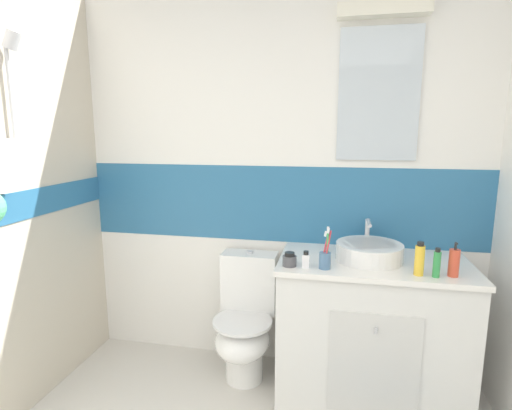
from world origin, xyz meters
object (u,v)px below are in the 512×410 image
object	(u,v)px
sink_basin	(369,251)
deodorant_spray_can	(419,259)
toothbrush_cup	(325,257)
hair_gel_jar	(290,260)
perfume_flask_small	(306,260)
toilet	(245,322)
soap_dispenser	(454,263)
toothpaste_tube_upright	(437,264)

from	to	relation	value
sink_basin	deodorant_spray_can	distance (m)	0.31
deodorant_spray_can	toothbrush_cup	bearing A→B (deg)	179.71
toothbrush_cup	deodorant_spray_can	bearing A→B (deg)	-0.29
hair_gel_jar	perfume_flask_small	xyz separation A→B (m)	(0.09, -0.01, 0.01)
toilet	soap_dispenser	bearing A→B (deg)	-11.44
toothbrush_cup	sink_basin	bearing A→B (deg)	39.69
sink_basin	hair_gel_jar	world-z (taller)	sink_basin
toilet	sink_basin	bearing A→B (deg)	-3.50
toilet	toothpaste_tube_upright	size ratio (longest dim) A/B	5.31
hair_gel_jar	toothbrush_cup	bearing A→B (deg)	-1.30
sink_basin	soap_dispenser	size ratio (longest dim) A/B	2.30
toilet	toothbrush_cup	size ratio (longest dim) A/B	3.53
soap_dispenser	toilet	bearing A→B (deg)	168.56
sink_basin	toilet	world-z (taller)	sink_basin
sink_basin	toothbrush_cup	world-z (taller)	toothbrush_cup
deodorant_spray_can	perfume_flask_small	xyz separation A→B (m)	(-0.57, -0.01, -0.04)
sink_basin	deodorant_spray_can	bearing A→B (deg)	-41.10
hair_gel_jar	toilet	bearing A→B (deg)	141.80
soap_dispenser	hair_gel_jar	bearing A→B (deg)	-179.29
hair_gel_jar	toothpaste_tube_upright	size ratio (longest dim) A/B	0.50
deodorant_spray_can	toothpaste_tube_upright	world-z (taller)	deodorant_spray_can
toothbrush_cup	perfume_flask_small	xyz separation A→B (m)	(-0.10, -0.01, -0.02)
toilet	hair_gel_jar	world-z (taller)	hair_gel_jar
soap_dispenser	toothpaste_tube_upright	distance (m)	0.09
hair_gel_jar	perfume_flask_small	world-z (taller)	perfume_flask_small
sink_basin	toilet	xyz separation A→B (m)	(-0.73, 0.05, -0.53)
sink_basin	toothpaste_tube_upright	size ratio (longest dim) A/B	2.74
deodorant_spray_can	toothpaste_tube_upright	distance (m)	0.08
deodorant_spray_can	toothpaste_tube_upright	size ratio (longest dim) A/B	1.15
toothbrush_cup	hair_gel_jar	bearing A→B (deg)	178.70
toothbrush_cup	soap_dispenser	xyz separation A→B (m)	(0.64, 0.01, 0.01)
toothbrush_cup	deodorant_spray_can	distance (m)	0.47
perfume_flask_small	soap_dispenser	bearing A→B (deg)	1.73
toothbrush_cup	deodorant_spray_can	xyz separation A→B (m)	(0.47, -0.00, 0.02)
deodorant_spray_can	perfume_flask_small	world-z (taller)	deodorant_spray_can
hair_gel_jar	perfume_flask_small	distance (m)	0.09
toilet	toothbrush_cup	world-z (taller)	toothbrush_cup
toilet	perfume_flask_small	bearing A→B (deg)	-32.58
toilet	toothbrush_cup	xyz separation A→B (m)	(0.50, -0.24, 0.54)
hair_gel_jar	toothpaste_tube_upright	bearing A→B (deg)	-1.66
toothbrush_cup	soap_dispenser	world-z (taller)	toothbrush_cup
soap_dispenser	deodorant_spray_can	distance (m)	0.17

